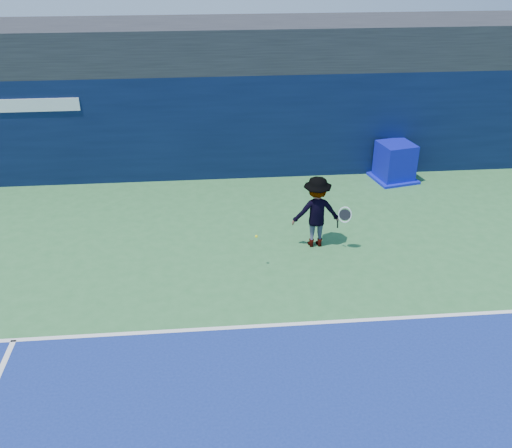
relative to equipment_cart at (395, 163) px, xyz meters
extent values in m
cube|color=white|center=(-4.03, -6.53, -0.50)|extent=(24.00, 0.10, 0.01)
cube|color=black|center=(-4.03, 1.97, 3.10)|extent=(36.00, 3.00, 1.20)
cube|color=#091432|center=(-4.03, 0.97, 1.00)|extent=(36.00, 1.00, 3.00)
cube|color=#0B0E9F|center=(0.00, 0.00, 0.05)|extent=(1.10, 1.10, 1.11)
cube|color=#0D12BC|center=(0.00, 0.00, -0.47)|extent=(1.37, 1.37, 0.07)
imported|color=white|center=(-2.99, -3.58, 0.35)|extent=(1.12, 0.67, 1.70)
cylinder|color=black|center=(-2.54, -3.83, 0.15)|extent=(0.08, 0.15, 0.27)
torus|color=white|center=(-2.40, -3.88, 0.40)|extent=(0.31, 0.18, 0.30)
cylinder|color=black|center=(-2.40, -3.88, 0.40)|extent=(0.26, 0.14, 0.26)
sphere|color=#D0D217|center=(-4.44, -4.43, 0.25)|extent=(0.06, 0.06, 0.06)
camera|label=1|loc=(-5.42, -14.99, 6.15)|focal=40.00mm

